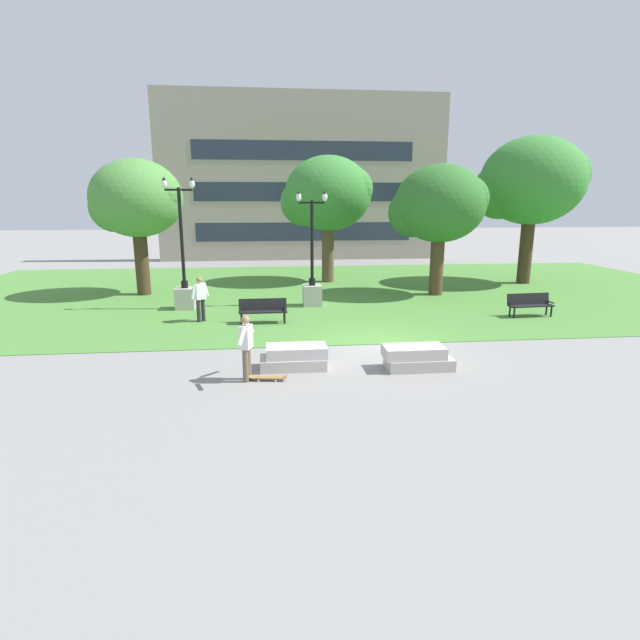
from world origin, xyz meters
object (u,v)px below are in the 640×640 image
at_px(person_skateboarder, 246,344).
at_px(park_bench_near_right, 263,309).
at_px(concrete_block_center, 295,357).
at_px(park_bench_near_left, 530,303).
at_px(lamp_post_center, 185,283).
at_px(skateboard, 268,377).
at_px(person_bystander_near_lawn, 200,297).
at_px(concrete_block_left, 416,358).
at_px(lamp_post_right, 312,283).

relative_size(person_skateboarder, park_bench_near_right, 0.95).
bearing_deg(concrete_block_center, park_bench_near_left, 28.84).
xyz_separation_m(park_bench_near_right, lamp_post_center, (-3.29, 2.90, 0.57)).
distance_m(concrete_block_center, lamp_post_center, 9.28).
bearing_deg(concrete_block_center, skateboard, -129.26).
bearing_deg(concrete_block_center, person_bystander_near_lawn, 119.12).
distance_m(concrete_block_left, person_bystander_near_lawn, 9.06).
bearing_deg(park_bench_near_left, concrete_block_center, -151.16).
height_order(concrete_block_center, person_skateboarder, person_skateboarder).
bearing_deg(lamp_post_right, park_bench_near_left, -19.64).
height_order(concrete_block_center, lamp_post_center, lamp_post_center).
relative_size(skateboard, lamp_post_right, 0.21).
relative_size(concrete_block_left, park_bench_near_right, 1.04).
relative_size(concrete_block_center, skateboard, 1.76).
bearing_deg(concrete_block_left, lamp_post_center, 130.96).
bearing_deg(person_skateboarder, lamp_post_center, 107.75).
relative_size(concrete_block_left, person_skateboarder, 1.10).
distance_m(skateboard, lamp_post_center, 9.84).
distance_m(park_bench_near_left, person_bystander_near_lawn, 12.93).
height_order(skateboard, park_bench_near_left, park_bench_near_left).
height_order(concrete_block_center, park_bench_near_right, park_bench_near_right).
bearing_deg(park_bench_near_right, park_bench_near_left, -0.10).
distance_m(park_bench_near_left, park_bench_near_right, 10.56).
relative_size(concrete_block_center, park_bench_near_right, 1.01).
distance_m(concrete_block_center, park_bench_near_left, 11.05).
height_order(person_skateboarder, skateboard, person_skateboarder).
height_order(park_bench_near_right, person_bystander_near_lawn, person_bystander_near_lawn).
bearing_deg(concrete_block_left, concrete_block_center, 173.16).
xyz_separation_m(skateboard, lamp_post_center, (-3.43, 9.17, 1.02)).
distance_m(skateboard, park_bench_near_left, 12.17).
bearing_deg(skateboard, person_skateboarder, 171.72).
height_order(person_skateboarder, lamp_post_center, lamp_post_center).
distance_m(park_bench_near_right, person_bystander_near_lawn, 2.44).
distance_m(concrete_block_left, lamp_post_center, 11.48).
bearing_deg(person_skateboarder, person_bystander_near_lawn, 106.47).
xyz_separation_m(concrete_block_center, person_skateboarder, (-1.27, -0.85, 0.67)).
height_order(concrete_block_center, concrete_block_left, same).
xyz_separation_m(park_bench_near_left, lamp_post_center, (-13.86, 2.92, 0.57)).
relative_size(concrete_block_center, lamp_post_center, 0.34).
xyz_separation_m(person_skateboarder, lamp_post_center, (-2.91, 9.09, 0.14)).
bearing_deg(concrete_block_left, lamp_post_right, 103.35).
bearing_deg(skateboard, park_bench_near_left, 30.93).
height_order(concrete_block_center, skateboard, concrete_block_center).
relative_size(concrete_block_left, lamp_post_center, 0.35).
bearing_deg(person_bystander_near_lawn, lamp_post_right, 29.38).
xyz_separation_m(person_skateboarder, person_bystander_near_lawn, (-1.97, 6.65, 0.01)).
relative_size(person_skateboarder, lamp_post_right, 0.35).
distance_m(person_skateboarder, lamp_post_center, 9.55).
distance_m(skateboard, person_bystander_near_lawn, 7.23).
distance_m(concrete_block_left, lamp_post_right, 9.01).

